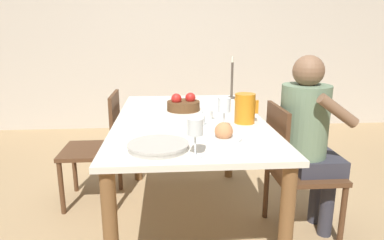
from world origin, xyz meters
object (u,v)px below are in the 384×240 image
Objects in this scene: red_pitcher at (245,108)px; teacup_across at (207,116)px; wine_glass_juice at (195,129)px; candlestick_tall at (232,82)px; chair_opposite at (100,145)px; serving_tray at (158,146)px; wine_glass_water at (224,106)px; bread_plate at (224,134)px; fruit_bowl at (183,104)px; chair_person_side at (294,167)px; person_seated at (309,132)px; teacup_near_person at (199,121)px.

red_pitcher reaches higher than teacup_across.
wine_glass_juice is 0.50× the size of candlestick_tall.
serving_tray is (0.47, -0.96, 0.31)m from chair_opposite.
chair_opposite is 1.15m from wine_glass_water.
wine_glass_juice is 0.94× the size of bread_plate.
candlestick_tall is at bearing 77.28° from bread_plate.
chair_person_side is at bearing -30.12° from fruit_bowl.
candlestick_tall is (0.07, 0.79, 0.05)m from red_pitcher.
chair_opposite is at bearing 116.32° from serving_tray.
fruit_bowl is (-0.20, 0.53, -0.10)m from wine_glass_water.
person_seated is at bearing 27.73° from bread_plate.
chair_opposite reaches higher than teacup_across.
candlestick_tall reaches higher than red_pitcher.
wine_glass_juice is 0.23m from serving_tray.
bread_plate reaches higher than teacup_across.
fruit_bowl is (-0.14, 0.29, 0.01)m from teacup_across.
chair_person_side is 0.66m from wine_glass_water.
teacup_across is at bearing 60.61° from serving_tray.
person_seated is 9.78× the size of teacup_near_person.
person_seated reaches higher than chair_person_side.
wine_glass_juice is (0.64, -1.07, 0.42)m from chair_opposite.
chair_opposite is at bearing 168.39° from fruit_bowl.
red_pitcher is 1.55× the size of teacup_near_person.
fruit_bowl is 0.67× the size of candlestick_tall.
wine_glass_juice is at bearing -33.66° from serving_tray.
fruit_bowl is at bearing -101.61° from chair_opposite.
wine_glass_water is 1.60× the size of teacup_near_person.
red_pitcher is at bearing -94.96° from candlestick_tall.
chair_person_side is at bearing 26.66° from serving_tray.
serving_tray is (-0.30, -0.53, -0.01)m from teacup_across.
serving_tray is 1.26× the size of fruit_bowl.
person_seated is 0.89m from candlestick_tall.
teacup_across is at bearing 160.30° from red_pitcher.
wine_glass_water is at bearing -103.25° from candlestick_tall.
person_seated is 9.78× the size of teacup_across.
teacup_near_person is at bearing 140.75° from wine_glass_water.
person_seated reaches higher than teacup_near_person.
fruit_bowl is at bearing 99.64° from teacup_near_person.
red_pitcher is (-0.33, 0.02, 0.38)m from chair_person_side.
bread_plate is at bearing -135.46° from chair_opposite.
teacup_across is 0.34× the size of candlestick_tall.
teacup_across is at bearing -65.17° from fruit_bowl.
chair_person_side is 1.43m from chair_opposite.
candlestick_tall is (0.22, 0.95, -0.00)m from wine_glass_water.
chair_person_side reaches higher than serving_tray.
red_pitcher is 0.52× the size of candlestick_tall.
wine_glass_juice is 1.49× the size of teacup_across.
teacup_across is 0.78m from candlestick_tall.
person_seated is 0.68m from bread_plate.
person_seated reaches higher than chair_opposite.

